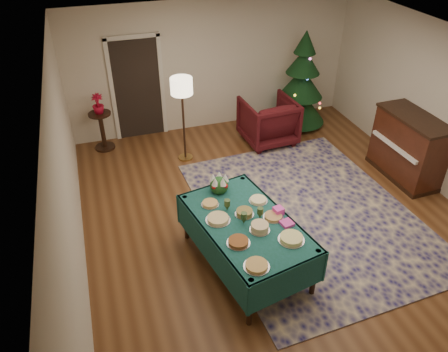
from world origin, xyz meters
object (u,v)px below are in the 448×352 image
object	(u,v)px
buffet_table	(246,230)
floor_lamp	(182,91)
armchair	(268,119)
side_table	(103,131)
christmas_tree	(301,85)
piano	(408,148)
potted_plant	(98,108)
gift_box	(278,211)

from	to	relation	value
buffet_table	floor_lamp	distance (m)	3.14
armchair	side_table	size ratio (longest dim) A/B	1.31
christmas_tree	piano	world-z (taller)	christmas_tree
side_table	potted_plant	distance (m)	0.51
floor_lamp	christmas_tree	world-z (taller)	christmas_tree
buffet_table	gift_box	bearing A→B (deg)	2.25
buffet_table	armchair	world-z (taller)	armchair
buffet_table	floor_lamp	xyz separation A→B (m)	(-0.11, 3.04, 0.78)
christmas_tree	floor_lamp	bearing A→B (deg)	-167.04
armchair	potted_plant	size ratio (longest dim) A/B	2.62
potted_plant	buffet_table	bearing A→B (deg)	-68.16
side_table	christmas_tree	bearing A→B (deg)	-3.60
gift_box	armchair	size ratio (longest dim) A/B	0.12
gift_box	floor_lamp	world-z (taller)	floor_lamp
buffet_table	piano	distance (m)	3.73
floor_lamp	potted_plant	bearing A→B (deg)	148.64
buffet_table	gift_box	size ratio (longest dim) A/B	17.54
side_table	buffet_table	bearing A→B (deg)	-68.16
gift_box	potted_plant	xyz separation A→B (m)	(-2.05, 3.92, 0.07)
gift_box	side_table	distance (m)	4.44
buffet_table	christmas_tree	world-z (taller)	christmas_tree
gift_box	christmas_tree	bearing A→B (deg)	59.51
christmas_tree	piano	distance (m)	2.65
christmas_tree	piano	xyz separation A→B (m)	(0.91, -2.46, -0.35)
christmas_tree	buffet_table	bearing A→B (deg)	-125.52
armchair	side_table	world-z (taller)	armchair
armchair	potted_plant	xyz separation A→B (m)	(-3.25, 0.76, 0.38)
potted_plant	piano	xyz separation A→B (m)	(5.11, -2.73, -0.30)
floor_lamp	side_table	distance (m)	2.00
gift_box	floor_lamp	bearing A→B (deg)	100.89
buffet_table	side_table	xyz separation A→B (m)	(-1.58, 3.94, -0.24)
buffet_table	floor_lamp	world-z (taller)	floor_lamp
buffet_table	floor_lamp	bearing A→B (deg)	92.11
buffet_table	gift_box	distance (m)	0.51
potted_plant	side_table	bearing A→B (deg)	-90.00
gift_box	potted_plant	bearing A→B (deg)	117.60
side_table	piano	bearing A→B (deg)	-28.10
armchair	christmas_tree	world-z (taller)	christmas_tree
floor_lamp	christmas_tree	distance (m)	2.84
floor_lamp	piano	bearing A→B (deg)	-26.72
side_table	potted_plant	bearing A→B (deg)	90.00
potted_plant	piano	world-z (taller)	piano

